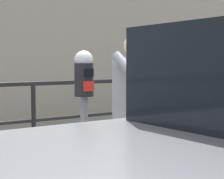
% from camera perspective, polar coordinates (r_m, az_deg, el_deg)
% --- Properties ---
extents(parking_meter, '(0.17, 0.18, 1.50)m').
position_cam_1_polar(parking_meter, '(3.53, -4.12, -0.92)').
color(parking_meter, slate).
rests_on(parking_meter, sidewalk_curb).
extents(pedestrian_at_meter, '(0.61, 0.66, 1.67)m').
position_cam_1_polar(pedestrian_at_meter, '(3.95, 3.40, -2.45)').
color(pedestrian_at_meter, black).
rests_on(pedestrian_at_meter, sidewalk_curb).
extents(background_railing, '(24.06, 0.06, 1.14)m').
position_cam_1_polar(background_railing, '(5.38, -11.41, -2.22)').
color(background_railing, black).
rests_on(background_railing, sidewalk_curb).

